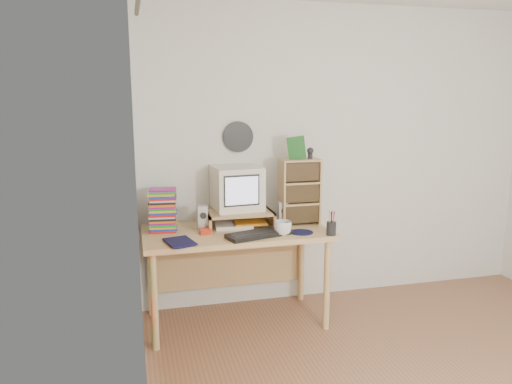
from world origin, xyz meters
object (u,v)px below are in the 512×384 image
crt_monitor (238,189)px  mug (283,228)px  desk (234,245)px  keyboard (259,234)px  dvd_stack (163,213)px  cd_rack (300,192)px  diary (167,242)px

crt_monitor → mug: bearing=-59.9°
mug → desk: bearing=138.1°
keyboard → dvd_stack: size_ratio=1.76×
cd_rack → mug: 0.42m
desk → keyboard: (0.14, -0.27, 0.15)m
desk → crt_monitor: (0.05, 0.09, 0.43)m
keyboard → dvd_stack: bearing=138.9°
crt_monitor → diary: 0.77m
mug → diary: size_ratio=0.61×
keyboard → mug: bearing=-19.4°
desk → dvd_stack: 0.60m
desk → mug: bearing=-41.9°
cd_rack → diary: size_ratio=2.41×
diary → mug: bearing=-10.4°
desk → mug: 0.46m
crt_monitor → keyboard: (0.08, -0.36, -0.27)m
dvd_stack → crt_monitor: bearing=10.6°
desk → diary: 0.65m
crt_monitor → dvd_stack: (-0.59, -0.05, -0.15)m
mug → diary: bearing=-176.6°
crt_monitor → dvd_stack: 0.61m
crt_monitor → cd_rack: 0.49m
keyboard → cd_rack: bearing=18.5°
mug → diary: (-0.84, -0.05, -0.03)m
keyboard → cd_rack: 0.55m
desk → mug: (0.31, -0.28, 0.19)m
keyboard → diary: (-0.67, -0.06, 0.01)m
dvd_stack → keyboard: bearing=-18.6°
crt_monitor → diary: crt_monitor is taller
diary → cd_rack: bearing=3.7°
cd_rack → diary: 1.15m
cd_rack → dvd_stack: bearing=178.0°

